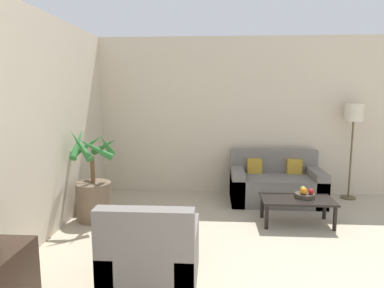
% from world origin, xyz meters
% --- Properties ---
extents(wall_back, '(8.61, 0.06, 2.70)m').
position_xyz_m(wall_back, '(0.00, 6.36, 1.35)').
color(wall_back, beige).
rests_on(wall_back, ground_plane).
extents(potted_palm, '(0.71, 0.72, 1.29)m').
position_xyz_m(potted_palm, '(-3.17, 4.87, 0.42)').
color(potted_palm, brown).
rests_on(potted_palm, ground_plane).
extents(sofa_loveseat, '(1.45, 0.82, 0.80)m').
position_xyz_m(sofa_loveseat, '(-0.50, 5.85, 0.28)').
color(sofa_loveseat, slate).
rests_on(sofa_loveseat, ground_plane).
extents(floor_lamp, '(0.30, 0.30, 1.58)m').
position_xyz_m(floor_lamp, '(0.75, 6.09, 1.33)').
color(floor_lamp, brown).
rests_on(floor_lamp, ground_plane).
extents(coffee_table, '(0.96, 0.51, 0.35)m').
position_xyz_m(coffee_table, '(-0.38, 4.88, 0.31)').
color(coffee_table, black).
rests_on(coffee_table, ground_plane).
extents(fruit_bowl, '(0.27, 0.27, 0.06)m').
position_xyz_m(fruit_bowl, '(-0.27, 4.95, 0.38)').
color(fruit_bowl, '#42382D').
rests_on(fruit_bowl, coffee_table).
extents(apple_red, '(0.07, 0.07, 0.07)m').
position_xyz_m(apple_red, '(-0.20, 4.92, 0.45)').
color(apple_red, red).
rests_on(apple_red, fruit_bowl).
extents(apple_green, '(0.08, 0.08, 0.08)m').
position_xyz_m(apple_green, '(-0.28, 5.02, 0.45)').
color(apple_green, olive).
rests_on(apple_green, fruit_bowl).
extents(orange_fruit, '(0.09, 0.09, 0.09)m').
position_xyz_m(orange_fruit, '(-0.30, 4.91, 0.45)').
color(orange_fruit, orange).
rests_on(orange_fruit, fruit_bowl).
extents(armchair, '(0.81, 0.87, 0.84)m').
position_xyz_m(armchair, '(-2.07, 3.29, 0.28)').
color(armchair, slate).
rests_on(armchair, ground_plane).
extents(ottoman, '(0.55, 0.53, 0.37)m').
position_xyz_m(ottoman, '(-2.13, 4.16, 0.19)').
color(ottoman, slate).
rests_on(ottoman, ground_plane).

